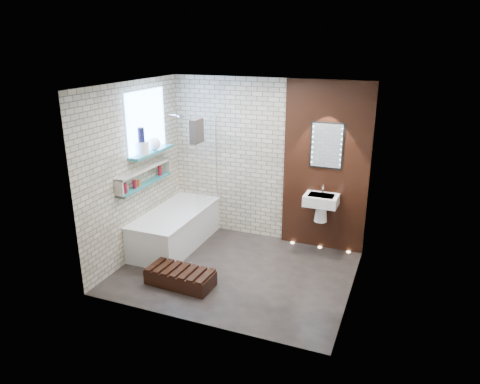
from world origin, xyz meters
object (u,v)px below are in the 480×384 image
at_px(bathtub, 176,228).
at_px(bath_screen, 206,163).
at_px(walnut_step, 180,278).
at_px(washbasin, 321,204).
at_px(led_mirror, 327,146).

height_order(bathtub, bath_screen, bath_screen).
distance_m(bathtub, walnut_step, 1.27).
xyz_separation_m(bath_screen, washbasin, (1.82, 0.18, -0.49)).
bearing_deg(bathtub, walnut_step, -58.03).
distance_m(bath_screen, washbasin, 1.89).
bearing_deg(led_mirror, walnut_step, -129.28).
relative_size(bath_screen, washbasin, 2.41).
height_order(bath_screen, walnut_step, bath_screen).
height_order(washbasin, led_mirror, led_mirror).
xyz_separation_m(washbasin, walnut_step, (-1.51, -1.69, -0.69)).
bearing_deg(washbasin, bath_screen, -174.22).
xyz_separation_m(bath_screen, led_mirror, (1.82, 0.34, 0.37)).
xyz_separation_m(bath_screen, walnut_step, (0.31, -1.50, -1.18)).
bearing_deg(washbasin, bathtub, -163.99).
bearing_deg(led_mirror, bathtub, -160.22).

